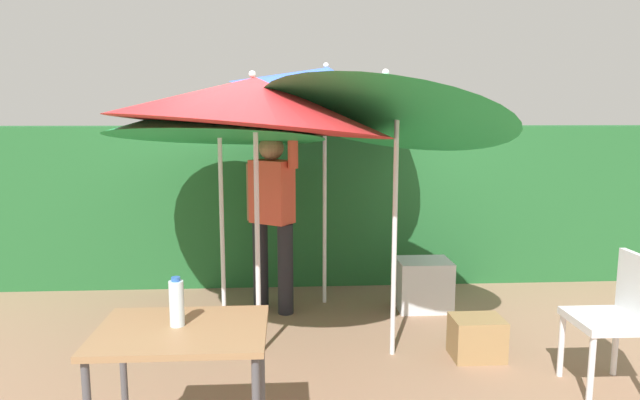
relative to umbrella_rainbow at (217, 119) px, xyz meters
name	(u,v)px	position (x,y,z in m)	size (l,w,h in m)	color
ground_plane	(322,346)	(0.83, -0.51, -1.74)	(24.00, 24.00, 0.00)	#937056
hedge_row	(311,203)	(0.83, 1.36, -0.91)	(8.00, 0.70, 1.66)	#23602D
umbrella_rainbow	(217,119)	(0.00, 0.00, 0.00)	(1.78, 1.80, 2.01)	silver
umbrella_orange	(325,84)	(0.92, 0.54, 0.31)	(1.76, 1.73, 2.41)	silver
umbrella_yellow	(254,103)	(0.34, -0.62, 0.12)	(2.04, 2.02, 2.17)	silver
umbrella_navy	(391,97)	(1.30, -0.66, 0.16)	(1.90, 1.82, 2.43)	silver
person_vendor	(272,210)	(0.43, 0.31, -0.81)	(0.50, 0.39, 1.88)	black
chair_plastic	(618,314)	(2.68, -1.30, -1.23)	(0.44, 0.44, 0.89)	silver
cooler_box	(423,284)	(1.81, 0.28, -1.51)	(0.48, 0.39, 0.46)	silver
crate_cardboard	(477,338)	(1.95, -0.78, -1.59)	(0.37, 0.29, 0.31)	#9E7A4C
folding_table	(182,348)	(0.06, -2.07, -1.06)	(0.80, 0.60, 0.78)	#4C4C51
bottle_water	(177,303)	(0.03, -2.03, -0.85)	(0.07, 0.07, 0.24)	silver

